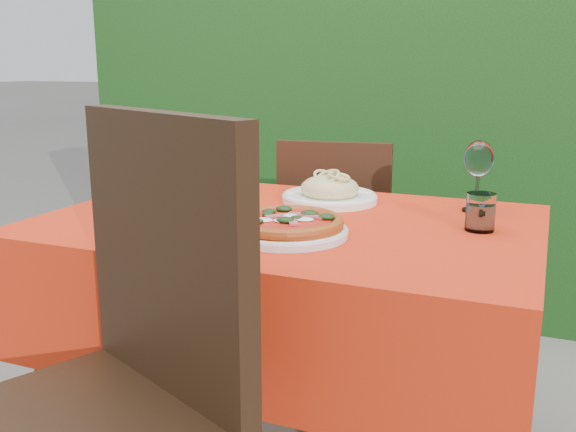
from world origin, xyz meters
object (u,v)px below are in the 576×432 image
at_px(water_glass, 480,214).
at_px(steel_ramekin, 175,187).
at_px(wine_glass, 479,162).
at_px(chair_near, 115,370).
at_px(fork, 183,209).
at_px(pizza_plate, 287,225).
at_px(pasta_plate, 330,192).
at_px(chair_far, 337,240).

bearing_deg(water_glass, steel_ramekin, 172.00).
xyz_separation_m(water_glass, steel_ramekin, (-0.94, 0.13, -0.03)).
bearing_deg(steel_ramekin, wine_glass, 4.66).
distance_m(chair_near, water_glass, 0.91).
relative_size(chair_near, fork, 5.57).
relative_size(pizza_plate, pasta_plate, 1.24).
relative_size(water_glass, steel_ramekin, 1.14).
relative_size(wine_glass, fork, 1.02).
bearing_deg(wine_glass, pizza_plate, -131.68).
height_order(water_glass, wine_glass, wine_glass).
height_order(pizza_plate, wine_glass, wine_glass).
xyz_separation_m(water_glass, fork, (-0.78, -0.09, -0.04)).
distance_m(chair_far, pasta_plate, 0.53).
bearing_deg(pizza_plate, steel_ramekin, 146.16).
bearing_deg(steel_ramekin, fork, -53.73).
distance_m(chair_near, chair_far, 1.33).
relative_size(chair_near, chair_far, 1.20).
relative_size(pasta_plate, wine_glass, 1.42).
distance_m(chair_near, steel_ramekin, 0.95).
xyz_separation_m(chair_far, fork, (-0.22, -0.70, 0.25)).
bearing_deg(chair_far, steel_ramekin, 42.42).
bearing_deg(steel_ramekin, water_glass, -8.00).
bearing_deg(wine_glass, steel_ramekin, -175.34).
bearing_deg(pasta_plate, wine_glass, 4.51).
relative_size(water_glass, wine_glass, 0.47).
bearing_deg(water_glass, fork, -173.56).
bearing_deg(steel_ramekin, chair_near, -64.84).
height_order(pasta_plate, steel_ramekin, pasta_plate).
bearing_deg(water_glass, chair_far, 132.47).
height_order(chair_far, fork, chair_far).
xyz_separation_m(chair_far, water_glass, (0.56, -0.61, 0.28)).
distance_m(chair_far, wine_glass, 0.76).
xyz_separation_m(chair_near, steel_ramekin, (-0.40, 0.84, 0.16)).
distance_m(chair_near, pizza_plate, 0.53).
bearing_deg(wine_glass, chair_far, 142.48).
bearing_deg(pasta_plate, fork, -142.16).
xyz_separation_m(wine_glass, fork, (-0.75, -0.29, -0.13)).
distance_m(water_glass, wine_glass, 0.23).
height_order(pasta_plate, water_glass, water_glass).
height_order(water_glass, steel_ramekin, water_glass).
relative_size(pizza_plate, wine_glass, 1.76).
distance_m(chair_near, wine_glass, 1.09).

